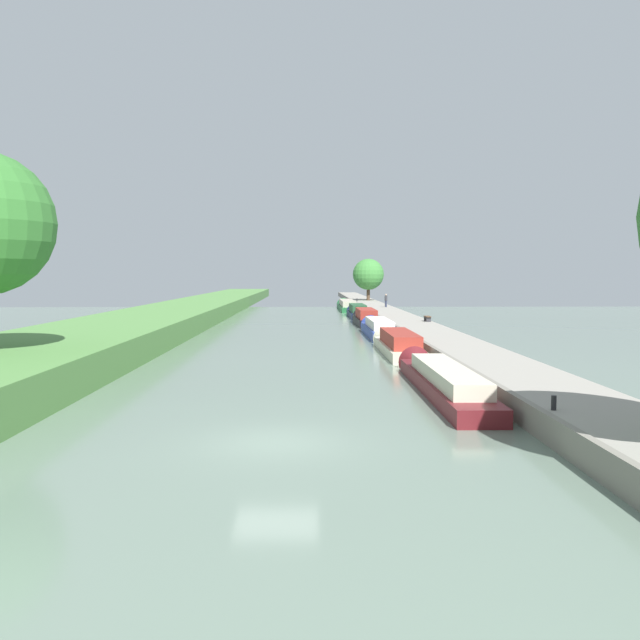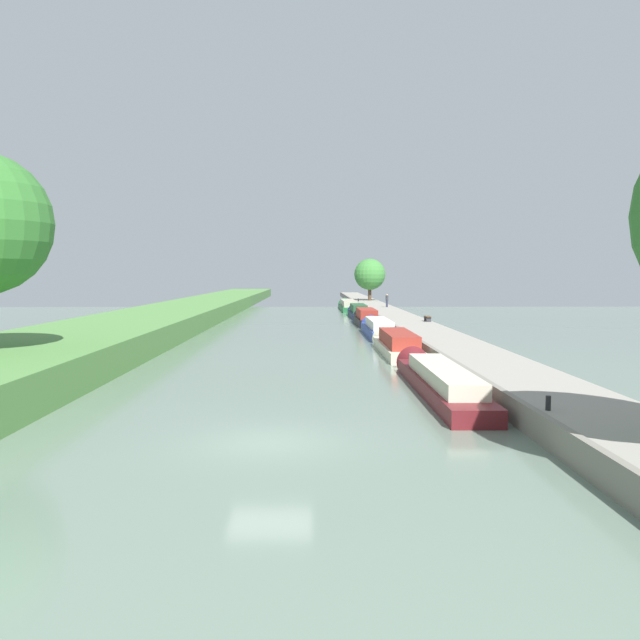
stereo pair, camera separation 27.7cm
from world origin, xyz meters
name	(u,v)px [view 2 (the right image)]	position (x,y,z in m)	size (l,w,h in m)	color
ground_plane	(270,442)	(0.00, 0.00, 0.00)	(160.00, 160.00, 0.00)	slate
right_towpath	(606,427)	(10.01, 0.00, 0.42)	(3.77, 260.00, 0.84)	gray
stone_quay	(539,426)	(8.00, 0.00, 0.45)	(0.25, 260.00, 0.89)	gray
narrowboat_maroon	(437,379)	(6.59, 8.29, 0.51)	(1.80, 13.66, 1.77)	maroon
narrowboat_cream	(396,343)	(6.62, 22.11, 0.56)	(2.04, 11.42, 2.09)	beige
narrowboat_blue	(377,328)	(6.61, 33.54, 0.58)	(1.93, 11.53, 1.96)	#283D93
narrowboat_black	(366,318)	(6.66, 45.63, 0.63)	(2.00, 10.43, 2.19)	black
narrowboat_navy	(358,312)	(6.70, 57.05, 0.59)	(1.96, 10.44, 2.12)	#141E42
narrowboat_green	(348,306)	(6.39, 72.39, 0.57)	(2.18, 16.49, 2.12)	#1E6033
tree_rightbank_midnear	(370,274)	(10.50, 83.54, 4.97)	(4.94, 4.94, 6.62)	#4C3828
person_walking	(387,300)	(10.79, 62.55, 1.71)	(0.34, 0.34, 1.66)	#282D42
mooring_bollard_near	(548,403)	(8.42, 0.42, 1.07)	(0.16, 0.16, 0.45)	black
mooring_bollard_far	(358,300)	(8.42, 79.75, 1.07)	(0.16, 0.16, 0.45)	black
park_bench	(428,317)	(11.44, 37.56, 1.19)	(0.44, 1.50, 0.47)	#333338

